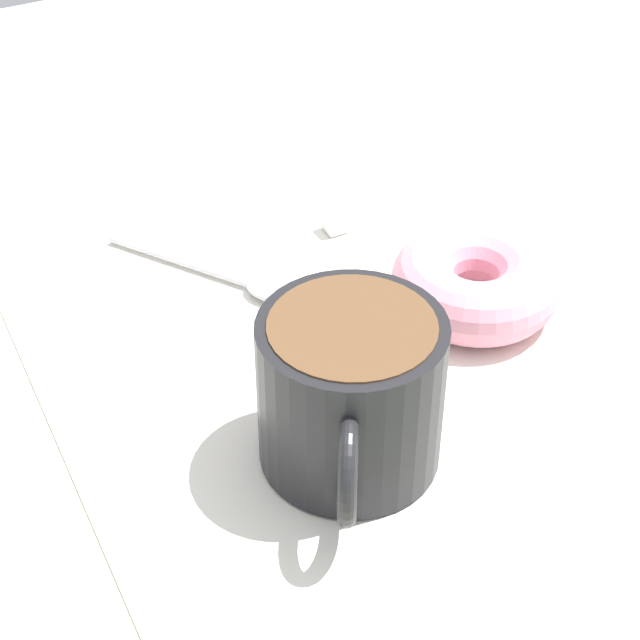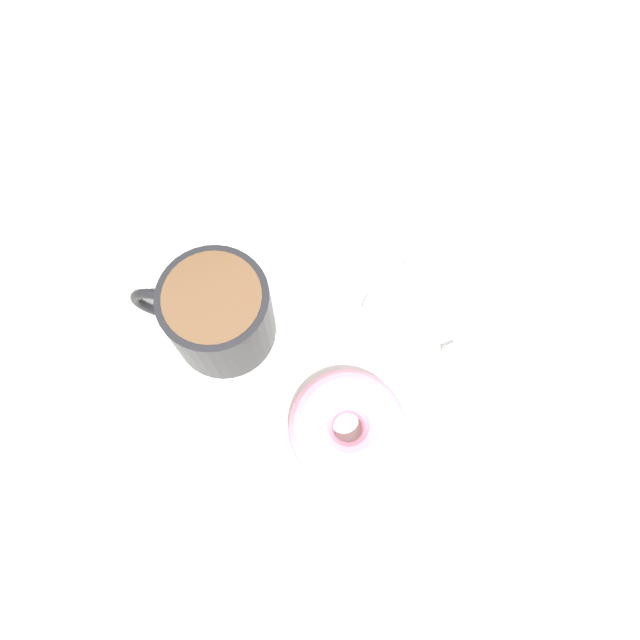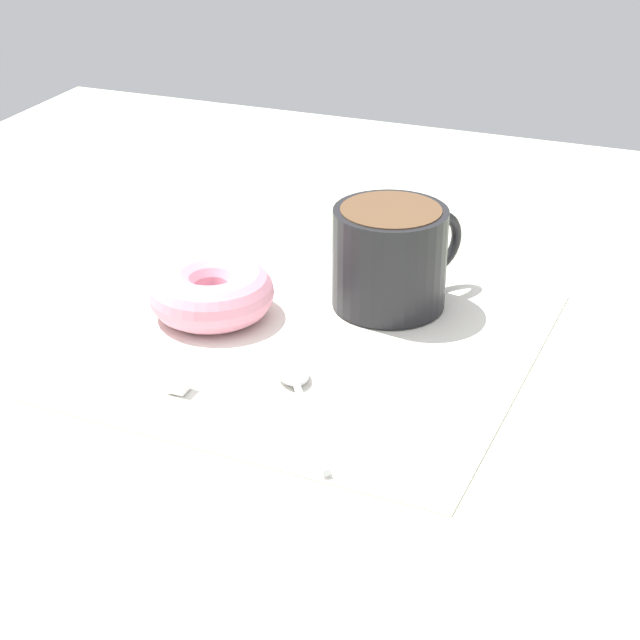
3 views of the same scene
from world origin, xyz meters
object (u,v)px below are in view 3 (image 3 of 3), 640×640
coffee_cup (391,255)px  sugar_cube (178,381)px  spoon (298,389)px  donut (211,293)px

coffee_cup → sugar_cube: bearing=152.4°
spoon → sugar_cube: (-2.77, 8.40, 0.33)cm
donut → spoon: (-9.12, -11.57, -1.59)cm
sugar_cube → coffee_cup: bearing=-27.6°
coffee_cup → spoon: size_ratio=0.92×
donut → sugar_cube: 12.37cm
donut → spoon: 14.82cm
coffee_cup → donut: 15.31cm
coffee_cup → spoon: bearing=174.3°
spoon → sugar_cube: 8.85cm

